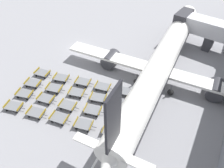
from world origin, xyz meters
TOP-DOWN VIEW (x-y plane):
  - ground_plane at (0.00, 0.00)m, footprint 500.00×500.00m
  - jet_bridge at (25.65, 12.71)m, footprint 16.88×6.96m
  - airplane at (17.85, -0.96)m, footprint 34.79×45.19m
  - baggage_dolly_row_near_col_a at (0.69, -18.82)m, footprint 3.30×2.31m
  - baggage_dolly_row_near_col_b at (4.61, -18.12)m, footprint 3.29×2.22m
  - baggage_dolly_row_near_col_c at (8.31, -17.26)m, footprint 3.27×2.11m
  - baggage_dolly_row_near_col_d at (12.10, -16.51)m, footprint 3.29×2.27m
  - baggage_dolly_row_near_col_e at (16.14, -15.60)m, footprint 3.28×2.20m
  - baggage_dolly_row_mid_a_col_a at (0.12, -15.98)m, footprint 3.30×2.32m
  - baggage_dolly_row_mid_a_col_b at (3.93, -15.16)m, footprint 3.27×2.12m
  - baggage_dolly_row_mid_a_col_c at (7.89, -14.66)m, footprint 3.27×2.12m
  - baggage_dolly_row_mid_a_col_d at (11.80, -13.64)m, footprint 3.29×2.27m
  - baggage_dolly_row_mid_a_col_e at (15.65, -12.93)m, footprint 3.30×2.32m
  - baggage_dolly_row_mid_b_col_a at (-0.50, -13.38)m, footprint 3.29×2.26m
  - baggage_dolly_row_mid_b_col_b at (3.56, -12.64)m, footprint 3.29×2.25m
  - baggage_dolly_row_mid_b_col_c at (7.45, -11.67)m, footprint 3.30×2.33m
  - baggage_dolly_row_mid_b_col_d at (11.18, -10.97)m, footprint 3.30×2.31m
  - baggage_dolly_row_mid_b_col_e at (14.92, -10.32)m, footprint 3.30×2.31m
  - baggage_dolly_row_far_col_a at (-0.95, -10.53)m, footprint 3.26×2.09m
  - baggage_dolly_row_far_col_b at (2.91, -9.94)m, footprint 3.30×2.33m
  - baggage_dolly_row_far_col_c at (6.88, -9.00)m, footprint 3.29×2.22m
  - baggage_dolly_row_far_col_d at (10.50, -8.42)m, footprint 3.28×2.18m
  - baggage_dolly_row_far_col_e at (14.41, -7.60)m, footprint 3.29×2.27m
  - stand_guidance_stripe at (16.01, -10.53)m, footprint 1.90×36.06m

SIDE VIEW (x-z plane):
  - ground_plane at x=0.00m, z-range 0.00..0.00m
  - stand_guidance_stripe at x=16.01m, z-range 0.00..0.01m
  - baggage_dolly_row_near_col_a at x=0.69m, z-range 0.02..0.94m
  - baggage_dolly_row_near_col_b at x=4.61m, z-range 0.02..0.94m
  - baggage_dolly_row_near_col_c at x=8.31m, z-range 0.02..0.94m
  - baggage_dolly_row_near_col_d at x=12.10m, z-range 0.02..0.94m
  - baggage_dolly_row_near_col_e at x=16.14m, z-range 0.02..0.94m
  - baggage_dolly_row_mid_a_col_a at x=0.12m, z-range 0.02..0.94m
  - baggage_dolly_row_mid_a_col_b at x=3.93m, z-range 0.02..0.94m
  - baggage_dolly_row_mid_a_col_c at x=7.89m, z-range 0.02..0.94m
  - baggage_dolly_row_mid_a_col_d at x=11.80m, z-range 0.02..0.94m
  - baggage_dolly_row_mid_a_col_e at x=15.65m, z-range 0.02..0.94m
  - baggage_dolly_row_mid_b_col_a at x=-0.50m, z-range 0.02..0.94m
  - baggage_dolly_row_mid_b_col_b at x=3.56m, z-range 0.02..0.94m
  - baggage_dolly_row_mid_b_col_c at x=7.45m, z-range 0.02..0.94m
  - baggage_dolly_row_mid_b_col_d at x=11.18m, z-range 0.02..0.94m
  - baggage_dolly_row_mid_b_col_e at x=14.92m, z-range 0.02..0.94m
  - baggage_dolly_row_far_col_a at x=-0.95m, z-range 0.02..0.94m
  - baggage_dolly_row_far_col_b at x=2.91m, z-range 0.02..0.94m
  - baggage_dolly_row_far_col_c at x=6.88m, z-range 0.02..0.94m
  - baggage_dolly_row_far_col_d at x=10.50m, z-range 0.02..0.94m
  - baggage_dolly_row_far_col_e at x=14.41m, z-range 0.02..0.94m
  - airplane at x=17.85m, z-range -3.49..9.69m
  - jet_bridge at x=25.65m, z-range 0.55..6.89m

